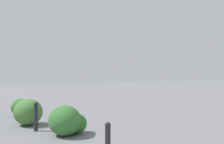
# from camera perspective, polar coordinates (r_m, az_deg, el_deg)

# --- Properties ---
(bollard_near) EXTENTS (0.13, 0.13, 0.71)m
(bollard_near) POSITION_cam_1_polar(r_m,az_deg,el_deg) (5.16, -1.03, -15.72)
(bollard_near) COLOR #232328
(bollard_near) RESTS_ON ground
(bollard_mid) EXTENTS (0.13, 0.13, 0.88)m
(bollard_mid) POSITION_cam_1_polar(r_m,az_deg,el_deg) (7.61, -17.98, -10.09)
(bollard_mid) COLOR #232328
(bollard_mid) RESTS_ON ground
(shrub_low) EXTENTS (0.69, 0.62, 0.58)m
(shrub_low) POSITION_cam_1_polar(r_m,az_deg,el_deg) (7.09, -8.76, -12.20)
(shrub_low) COLOR #2D6628
(shrub_low) RESTS_ON ground
(shrub_round) EXTENTS (1.04, 0.94, 0.89)m
(shrub_round) POSITION_cam_1_polar(r_m,az_deg,el_deg) (8.56, -19.65, -9.13)
(shrub_round) COLOR #477F38
(shrub_round) RESTS_ON ground
(shrub_wide) EXTENTS (0.83, 0.74, 0.70)m
(shrub_wide) POSITION_cam_1_polar(r_m,az_deg,el_deg) (10.66, -21.37, -7.94)
(shrub_wide) COLOR #387533
(shrub_wide) RESTS_ON ground
(shrub_tall) EXTENTS (1.00, 0.90, 0.85)m
(shrub_tall) POSITION_cam_1_polar(r_m,az_deg,el_deg) (6.87, -11.40, -11.45)
(shrub_tall) COLOR #387533
(shrub_tall) RESTS_ON ground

